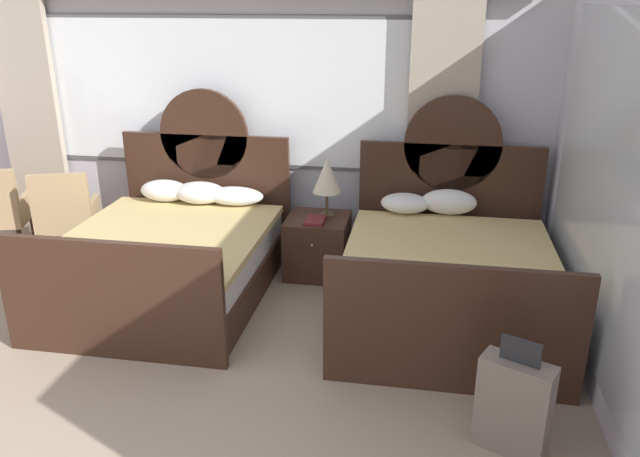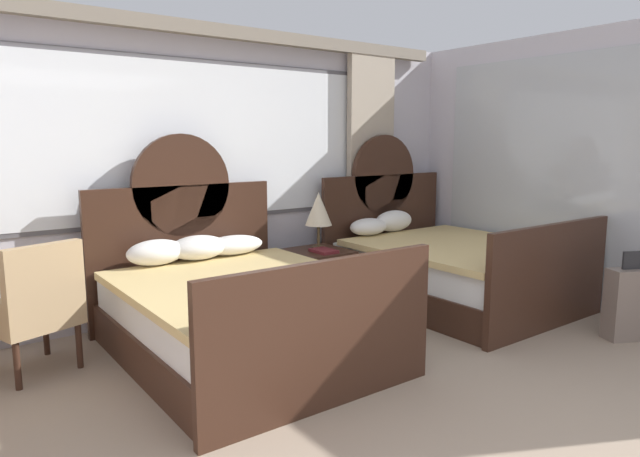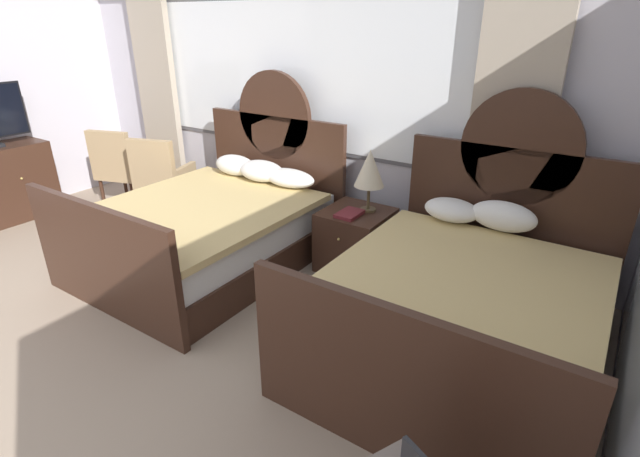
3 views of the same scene
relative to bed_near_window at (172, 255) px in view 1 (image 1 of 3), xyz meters
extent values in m
cube|color=silver|center=(0.19, 1.23, 0.99)|extent=(6.38, 0.07, 2.70)
cube|color=#575459|center=(0.19, 1.19, 1.27)|extent=(3.95, 0.02, 1.49)
cube|color=white|center=(0.19, 1.18, 1.27)|extent=(3.87, 0.02, 1.41)
cube|color=tan|center=(-1.94, 1.09, 0.94)|extent=(0.63, 0.08, 2.60)
cube|color=tan|center=(2.31, 1.09, 0.94)|extent=(0.63, 0.08, 2.60)
cube|color=silver|center=(3.41, -1.17, 0.99)|extent=(0.07, 4.74, 2.70)
cube|color=#B2B7BC|center=(3.37, -0.87, 0.99)|extent=(0.01, 3.31, 2.27)
cube|color=#382116|center=(0.00, -0.06, -0.21)|extent=(1.64, 2.06, 0.30)
cube|color=white|center=(0.00, -0.06, 0.07)|extent=(1.58, 1.96, 0.26)
cube|color=tan|center=(0.00, -0.14, 0.22)|extent=(1.68, 1.86, 0.06)
cube|color=#382116|center=(0.00, 1.00, 0.26)|extent=(1.72, 0.06, 1.25)
cylinder|color=#382116|center=(0.00, 1.00, 0.88)|extent=(0.90, 0.06, 0.90)
cube|color=#382116|center=(0.00, -1.12, 0.11)|extent=(1.72, 0.06, 0.94)
ellipsoid|color=white|center=(-0.35, 0.74, 0.36)|extent=(0.49, 0.28, 0.21)
ellipsoid|color=white|center=(0.02, 0.73, 0.36)|extent=(0.51, 0.34, 0.21)
ellipsoid|color=white|center=(0.37, 0.75, 0.34)|extent=(0.57, 0.31, 0.17)
cube|color=#382116|center=(2.43, -0.06, -0.21)|extent=(1.64, 2.06, 0.30)
cube|color=white|center=(2.43, -0.06, 0.07)|extent=(1.58, 1.96, 0.26)
cube|color=tan|center=(2.43, -0.14, 0.22)|extent=(1.68, 1.86, 0.06)
cube|color=#382116|center=(2.43, 1.00, 0.26)|extent=(1.72, 0.06, 1.25)
cylinder|color=#382116|center=(2.43, 1.00, 0.88)|extent=(0.90, 0.06, 0.90)
cube|color=#382116|center=(2.43, -1.12, 0.11)|extent=(1.72, 0.06, 0.94)
ellipsoid|color=white|center=(2.02, 0.79, 0.35)|extent=(0.45, 0.30, 0.19)
ellipsoid|color=white|center=(2.43, 0.81, 0.37)|extent=(0.51, 0.24, 0.24)
cube|color=#382116|center=(1.21, 0.62, -0.08)|extent=(0.58, 0.58, 0.57)
sphere|color=tan|center=(1.21, 0.32, 0.05)|extent=(0.02, 0.02, 0.02)
cylinder|color=brown|center=(1.29, 0.70, 0.22)|extent=(0.14, 0.14, 0.02)
cylinder|color=brown|center=(1.29, 0.70, 0.34)|extent=(0.03, 0.03, 0.21)
cone|color=beige|center=(1.29, 0.70, 0.61)|extent=(0.27, 0.27, 0.33)
cube|color=maroon|center=(1.21, 0.51, 0.22)|extent=(0.18, 0.26, 0.03)
cube|color=tan|center=(-1.34, 0.58, 0.03)|extent=(0.69, 0.69, 0.10)
cube|color=tan|center=(-1.27, 0.36, 0.33)|extent=(0.54, 0.25, 0.51)
cube|color=tan|center=(-1.11, 0.66, 0.16)|extent=(0.21, 0.48, 0.16)
cube|color=tan|center=(-1.57, 0.51, 0.16)|extent=(0.21, 0.48, 0.16)
cylinder|color=#382116|center=(-1.20, 0.86, -0.19)|extent=(0.04, 0.04, 0.34)
cylinder|color=#382116|center=(-1.62, 0.72, -0.19)|extent=(0.04, 0.04, 0.34)
cylinder|color=#382116|center=(-1.06, 0.44, -0.19)|extent=(0.04, 0.04, 0.34)
cylinder|color=#382116|center=(-1.48, 0.30, -0.19)|extent=(0.04, 0.04, 0.34)
cube|color=tan|center=(-2.12, 0.58, 0.03)|extent=(0.69, 0.69, 0.10)
cube|color=tan|center=(-1.89, 0.66, 0.16)|extent=(0.21, 0.48, 0.16)
cylinder|color=#382116|center=(-1.98, 0.86, -0.19)|extent=(0.04, 0.04, 0.34)
cylinder|color=#382116|center=(-1.84, 0.44, -0.19)|extent=(0.04, 0.04, 0.34)
cube|color=#75665B|center=(2.78, -1.65, -0.06)|extent=(0.45, 0.34, 0.60)
cube|color=#232326|center=(2.78, -1.65, 0.31)|extent=(0.22, 0.12, 0.15)
cylinder|color=black|center=(2.63, -1.58, -0.34)|extent=(0.05, 0.04, 0.05)
cylinder|color=black|center=(2.93, -1.72, -0.34)|extent=(0.05, 0.04, 0.05)
camera|label=1|loc=(2.19, -4.82, 2.19)|focal=34.88mm
camera|label=2|loc=(-1.96, -3.71, 1.29)|focal=31.42mm
camera|label=3|loc=(3.13, -2.83, 1.78)|focal=26.45mm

